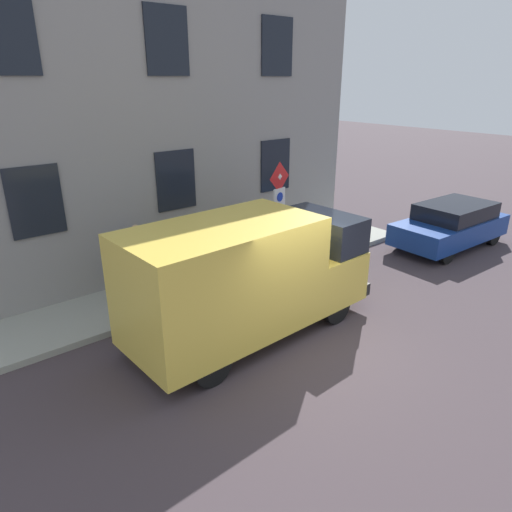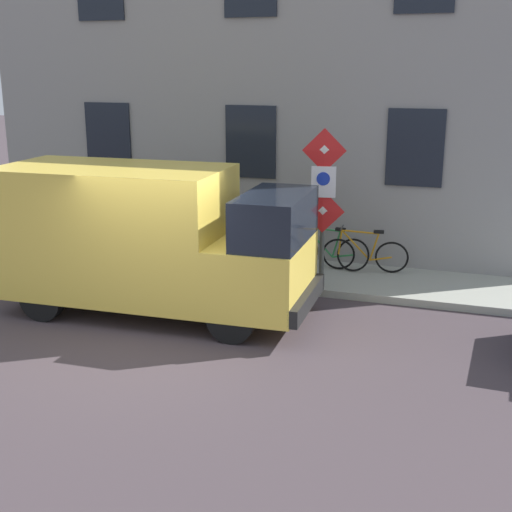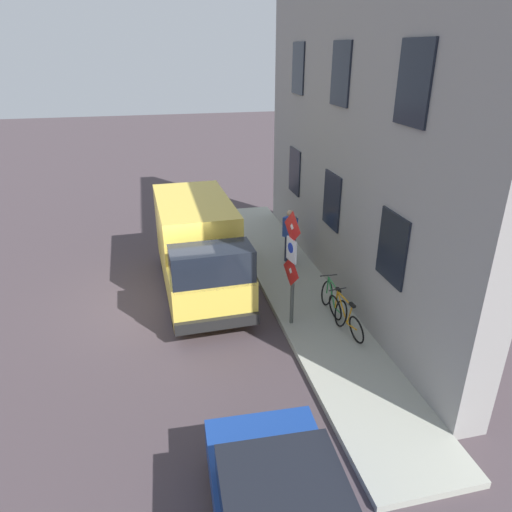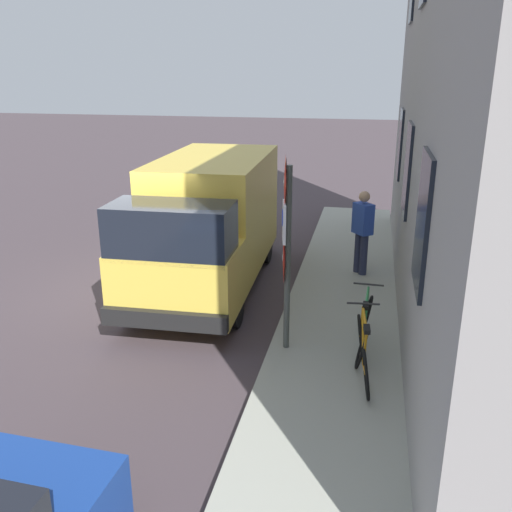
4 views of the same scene
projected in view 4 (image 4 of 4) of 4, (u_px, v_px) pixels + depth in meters
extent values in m
plane|color=#43383D|center=(152.00, 291.00, 10.86)|extent=(80.00, 80.00, 0.00)
cube|color=#9D9E92|center=(342.00, 304.00, 10.11)|extent=(1.95, 14.28, 0.14)
cube|color=gray|center=(441.00, 77.00, 8.58)|extent=(0.70, 12.28, 8.05)
cube|color=black|center=(423.00, 222.00, 5.99)|extent=(0.06, 1.10, 1.50)
cube|color=black|center=(408.00, 169.00, 9.11)|extent=(0.06, 1.10, 1.50)
cube|color=black|center=(400.00, 143.00, 12.24)|extent=(0.06, 1.10, 1.50)
cylinder|color=#474C47|center=(288.00, 261.00, 7.96)|extent=(0.09, 0.09, 2.77)
pyramid|color=silver|center=(283.00, 183.00, 7.60)|extent=(0.13, 0.50, 0.50)
pyramid|color=red|center=(284.00, 183.00, 7.60)|extent=(0.12, 0.55, 0.56)
cube|color=white|center=(284.00, 222.00, 7.77)|extent=(0.12, 0.44, 0.56)
cylinder|color=#1933B2|center=(282.00, 218.00, 7.76)|extent=(0.05, 0.24, 0.24)
pyramid|color=silver|center=(282.00, 259.00, 7.95)|extent=(0.13, 0.50, 0.50)
pyramid|color=red|center=(282.00, 259.00, 7.95)|extent=(0.12, 0.55, 0.56)
cube|color=#EAC749|center=(216.00, 210.00, 11.30)|extent=(2.12, 3.86, 2.18)
cube|color=#EAC749|center=(178.00, 280.00, 9.05)|extent=(2.04, 1.46, 1.10)
cube|color=black|center=(171.00, 231.00, 8.56)|extent=(1.95, 1.04, 0.84)
cube|color=black|center=(164.00, 320.00, 8.47)|extent=(2.00, 0.22, 0.28)
cylinder|color=black|center=(234.00, 305.00, 9.28)|extent=(0.24, 0.77, 0.76)
cylinder|color=black|center=(135.00, 298.00, 9.57)|extent=(0.24, 0.77, 0.76)
cylinder|color=black|center=(265.00, 246.00, 12.38)|extent=(0.24, 0.77, 0.76)
cylinder|color=black|center=(190.00, 242.00, 12.67)|extent=(0.24, 0.77, 0.76)
torus|color=black|center=(361.00, 337.00, 8.00)|extent=(0.19, 0.67, 0.66)
torus|color=black|center=(366.00, 375.00, 7.01)|extent=(0.19, 0.67, 0.66)
cylinder|color=orange|center=(363.00, 334.00, 7.62)|extent=(0.09, 0.60, 0.60)
cylinder|color=orange|center=(365.00, 319.00, 7.46)|extent=(0.10, 0.73, 0.07)
cylinder|color=orange|center=(365.00, 348.00, 7.28)|extent=(0.05, 0.19, 0.55)
cylinder|color=orange|center=(365.00, 369.00, 7.23)|extent=(0.08, 0.43, 0.12)
cylinder|color=orange|center=(362.00, 322.00, 7.90)|extent=(0.04, 0.09, 0.50)
cube|color=black|center=(367.00, 329.00, 7.11)|extent=(0.10, 0.21, 0.06)
cylinder|color=#262626|center=(363.00, 304.00, 7.78)|extent=(0.46, 0.07, 0.03)
torus|color=black|center=(367.00, 315.00, 8.69)|extent=(0.20, 0.67, 0.65)
torus|color=black|center=(362.00, 346.00, 7.73)|extent=(0.20, 0.67, 0.65)
cylinder|color=#2B8844|center=(366.00, 312.00, 8.32)|extent=(0.06, 0.60, 0.60)
cylinder|color=#2B8844|center=(367.00, 297.00, 8.16)|extent=(0.06, 0.73, 0.07)
cylinder|color=#2B8844|center=(365.00, 323.00, 7.99)|extent=(0.04, 0.19, 0.55)
cylinder|color=#2B8844|center=(363.00, 342.00, 7.94)|extent=(0.05, 0.43, 0.12)
cylinder|color=#2B8844|center=(367.00, 302.00, 8.59)|extent=(0.04, 0.09, 0.50)
cube|color=black|center=(366.00, 306.00, 7.82)|extent=(0.09, 0.20, 0.06)
cylinder|color=#262626|center=(369.00, 284.00, 8.47)|extent=(0.46, 0.05, 0.03)
cylinder|color=#262B47|center=(363.00, 255.00, 11.23)|extent=(0.16, 0.16, 0.85)
cylinder|color=#262B47|center=(358.00, 252.00, 11.38)|extent=(0.16, 0.16, 0.85)
cube|color=#2B49AF|center=(363.00, 219.00, 11.07)|extent=(0.45, 0.48, 0.62)
sphere|color=tan|center=(364.00, 197.00, 10.92)|extent=(0.22, 0.22, 0.22)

